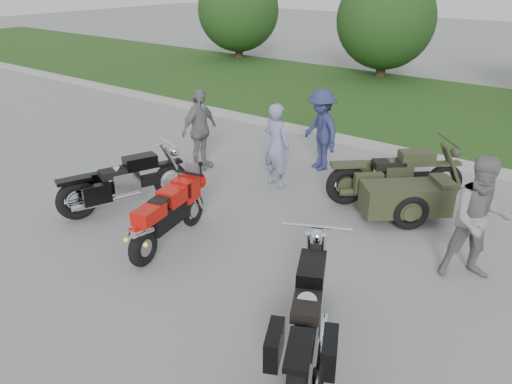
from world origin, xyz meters
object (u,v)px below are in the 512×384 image
Objects in this scene: person_stripe at (276,145)px; person_grey at (480,219)px; person_back at (200,130)px; sportbike_red at (167,214)px; cruiser_sidecar at (399,189)px; person_denim at (321,130)px; cruiser_left at (120,185)px; cruiser_right at (307,319)px.

person_grey reaches higher than person_stripe.
sportbike_red is at bearing -148.00° from person_back.
cruiser_sidecar is 1.33× the size of person_back.
person_grey is 1.05× the size of person_back.
person_denim is at bearing -91.12° from person_stripe.
person_back reaches higher than person_stripe.
sportbike_red is at bearing 98.70° from person_stripe.
person_stripe is 1.32m from person_denim.
sportbike_red is 0.85× the size of cruiser_sidecar.
person_stripe reaches higher than cruiser_left.
sportbike_red is 1.12× the size of person_back.
person_grey is at bearing -1.54° from person_denim.
person_denim is at bearing 74.99° from sportbike_red.
cruiser_right is 4.79m from person_stripe.
person_denim reaches higher than cruiser_left.
sportbike_red is at bearing 172.67° from person_grey.
person_denim is (-2.21, 1.03, 0.40)m from cruiser_sidecar.
person_denim is (1.79, 3.86, 0.39)m from cruiser_left.
person_stripe is at bearing 78.04° from sportbike_red.
sportbike_red is at bearing 139.46° from cruiser_right.
cruiser_right is (4.62, -1.13, 0.01)m from cruiser_left.
person_back is (-0.25, 2.34, 0.38)m from cruiser_left.
cruiser_left is 1.29× the size of person_grey.
person_denim is 1.00× the size of person_back.
cruiser_sidecar is at bearing -165.29° from person_stripe.
cruiser_left is at bearing 139.89° from cruiser_right.
person_back is (-1.85, 2.71, 0.32)m from sportbike_red.
person_stripe is at bearing 133.16° from person_grey.
person_back is at bearing 139.33° from person_grey.
person_denim is (-2.82, 5.00, 0.37)m from cruiser_right.
person_grey reaches higher than sportbike_red.
cruiser_right is 1.33× the size of person_denim.
cruiser_right is at bearing -143.59° from person_grey.
cruiser_sidecar is (-0.61, 3.97, -0.02)m from cruiser_right.
person_grey is (4.01, 1.98, 0.36)m from sportbike_red.
person_denim reaches higher than person_back.
cruiser_right is at bearing -26.66° from sportbike_red.
person_stripe is at bearing -85.47° from person_back.
cruiser_left is (-1.60, 0.37, -0.07)m from sportbike_red.
person_denim reaches higher than person_stripe.
person_stripe is 1.84m from person_back.
person_grey is at bearing 36.31° from cruiser_left.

